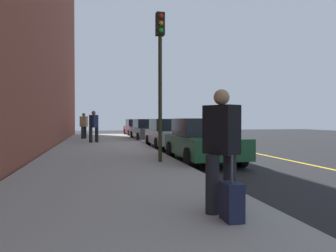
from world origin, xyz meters
The scene contains 13 objects.
ground_plane centered at (0.00, 0.00, 0.00)m, with size 56.00×56.00×0.00m, color black.
sidewalk centered at (0.00, -3.30, 0.07)m, with size 28.00×4.60×0.15m, color gray.
lane_stripe_centre centered at (0.00, 3.20, 0.00)m, with size 28.00×0.14×0.01m, color gold.
snow_bank_curb centered at (-5.88, -0.70, 0.11)m, with size 7.11×0.56×0.22m, color white.
parked_car_maroon centered at (-12.05, -0.15, 0.76)m, with size 4.37×2.03×1.51m.
parked_car_charcoal centered at (-5.80, -0.15, 0.76)m, with size 4.76×2.03×1.51m.
parked_car_silver centered at (0.34, 0.01, 0.76)m, with size 4.32×1.90×1.51m.
parked_car_green centered at (5.82, -0.02, 0.76)m, with size 4.35×1.95×1.51m.
pedestrian_tan_coat centered at (-6.76, -4.47, 1.10)m, with size 0.56×0.56×1.78m.
pedestrian_black_coat centered at (12.08, -1.83, 1.09)m, with size 0.56×0.53×1.76m.
pedestrian_navy_coat centered at (-2.76, -3.75, 1.13)m, with size 0.59×0.54×1.84m.
traffic_light_pole centered at (6.53, -1.63, 3.28)m, with size 0.35×0.26×4.66m.
rolling_suitcase centered at (12.53, -1.86, 0.40)m, with size 0.34×0.22×0.86m.
Camera 1 is at (16.42, -3.58, 1.47)m, focal length 34.34 mm.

